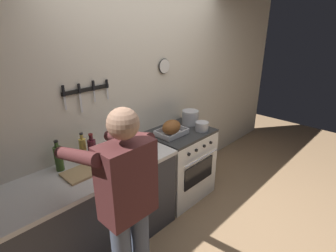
{
  "coord_description": "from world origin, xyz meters",
  "views": [
    {
      "loc": [
        -2.02,
        -0.95,
        2.14
      ],
      "look_at": [
        -0.14,
        0.85,
        1.11
      ],
      "focal_mm": 28.15,
      "sensor_mm": 36.0,
      "label": 1
    }
  ],
  "objects_px": {
    "bottle_hot_sauce": "(121,143)",
    "bottle_cooking_oil": "(83,149)",
    "person_cook": "(126,202)",
    "saucepan": "(202,126)",
    "stock_pot": "(190,117)",
    "cutting_board": "(84,172)",
    "stove": "(179,164)",
    "roasting_pan": "(171,128)",
    "bottle_wine_red": "(92,151)",
    "bottle_olive_oil": "(59,158)"
  },
  "relations": [
    {
      "from": "stove",
      "to": "saucepan",
      "type": "distance_m",
      "value": 0.57
    },
    {
      "from": "person_cook",
      "to": "bottle_hot_sauce",
      "type": "distance_m",
      "value": 0.95
    },
    {
      "from": "stove",
      "to": "saucepan",
      "type": "relative_size",
      "value": 5.54
    },
    {
      "from": "roasting_pan",
      "to": "bottle_olive_oil",
      "type": "xyz_separation_m",
      "value": [
        -1.27,
        0.19,
        0.04
      ]
    },
    {
      "from": "stove",
      "to": "bottle_olive_oil",
      "type": "bearing_deg",
      "value": 172.39
    },
    {
      "from": "stove",
      "to": "stock_pot",
      "type": "height_order",
      "value": "stock_pot"
    },
    {
      "from": "saucepan",
      "to": "bottle_wine_red",
      "type": "relative_size",
      "value": 0.55
    },
    {
      "from": "person_cook",
      "to": "saucepan",
      "type": "distance_m",
      "value": 1.61
    },
    {
      "from": "stock_pot",
      "to": "stove",
      "type": "bearing_deg",
      "value": -165.91
    },
    {
      "from": "saucepan",
      "to": "stock_pot",
      "type": "bearing_deg",
      "value": 72.99
    },
    {
      "from": "stove",
      "to": "roasting_pan",
      "type": "xyz_separation_m",
      "value": [
        -0.15,
        0.0,
        0.53
      ]
    },
    {
      "from": "stock_pot",
      "to": "cutting_board",
      "type": "height_order",
      "value": "stock_pot"
    },
    {
      "from": "bottle_hot_sauce",
      "to": "bottle_wine_red",
      "type": "distance_m",
      "value": 0.35
    },
    {
      "from": "person_cook",
      "to": "bottle_wine_red",
      "type": "distance_m",
      "value": 0.78
    },
    {
      "from": "saucepan",
      "to": "cutting_board",
      "type": "xyz_separation_m",
      "value": [
        -1.5,
        0.16,
        -0.04
      ]
    },
    {
      "from": "bottle_hot_sauce",
      "to": "bottle_olive_oil",
      "type": "xyz_separation_m",
      "value": [
        -0.62,
        0.07,
        0.04
      ]
    },
    {
      "from": "bottle_wine_red",
      "to": "bottle_cooking_oil",
      "type": "xyz_separation_m",
      "value": [
        -0.04,
        0.1,
        -0.0
      ]
    },
    {
      "from": "person_cook",
      "to": "bottle_cooking_oil",
      "type": "relative_size",
      "value": 5.81
    },
    {
      "from": "bottle_olive_oil",
      "to": "bottle_cooking_oil",
      "type": "relative_size",
      "value": 1.01
    },
    {
      "from": "stock_pot",
      "to": "bottle_wine_red",
      "type": "distance_m",
      "value": 1.42
    },
    {
      "from": "person_cook",
      "to": "roasting_pan",
      "type": "distance_m",
      "value": 1.36
    },
    {
      "from": "stock_pot",
      "to": "bottle_hot_sauce",
      "type": "height_order",
      "value": "bottle_hot_sauce"
    },
    {
      "from": "stock_pot",
      "to": "bottle_hot_sauce",
      "type": "relative_size",
      "value": 1.13
    },
    {
      "from": "roasting_pan",
      "to": "bottle_hot_sauce",
      "type": "relative_size",
      "value": 1.87
    },
    {
      "from": "saucepan",
      "to": "bottle_cooking_oil",
      "type": "distance_m",
      "value": 1.43
    },
    {
      "from": "cutting_board",
      "to": "roasting_pan",
      "type": "bearing_deg",
      "value": 0.66
    },
    {
      "from": "bottle_hot_sauce",
      "to": "bottle_wine_red",
      "type": "height_order",
      "value": "bottle_wine_red"
    },
    {
      "from": "stove",
      "to": "roasting_pan",
      "type": "distance_m",
      "value": 0.55
    },
    {
      "from": "saucepan",
      "to": "bottle_olive_oil",
      "type": "xyz_separation_m",
      "value": [
        -1.63,
        0.36,
        0.07
      ]
    },
    {
      "from": "stove",
      "to": "saucepan",
      "type": "height_order",
      "value": "saucepan"
    },
    {
      "from": "bottle_hot_sauce",
      "to": "cutting_board",
      "type": "bearing_deg",
      "value": -165.41
    },
    {
      "from": "person_cook",
      "to": "roasting_pan",
      "type": "xyz_separation_m",
      "value": [
        1.18,
        0.66,
        0.03
      ]
    },
    {
      "from": "bottle_olive_oil",
      "to": "stove",
      "type": "bearing_deg",
      "value": -7.61
    },
    {
      "from": "cutting_board",
      "to": "saucepan",
      "type": "bearing_deg",
      "value": -6.22
    },
    {
      "from": "person_cook",
      "to": "bottle_olive_oil",
      "type": "height_order",
      "value": "person_cook"
    },
    {
      "from": "bottle_hot_sauce",
      "to": "bottle_cooking_oil",
      "type": "distance_m",
      "value": 0.39
    },
    {
      "from": "cutting_board",
      "to": "bottle_olive_oil",
      "type": "distance_m",
      "value": 0.26
    },
    {
      "from": "person_cook",
      "to": "bottle_hot_sauce",
      "type": "xyz_separation_m",
      "value": [
        0.54,
        0.78,
        0.03
      ]
    },
    {
      "from": "saucepan",
      "to": "bottle_cooking_oil",
      "type": "xyz_separation_m",
      "value": [
        -1.38,
        0.37,
        0.07
      ]
    },
    {
      "from": "stove",
      "to": "bottle_hot_sauce",
      "type": "bearing_deg",
      "value": 171.49
    },
    {
      "from": "roasting_pan",
      "to": "stock_pot",
      "type": "relative_size",
      "value": 1.66
    },
    {
      "from": "person_cook",
      "to": "bottle_cooking_oil",
      "type": "height_order",
      "value": "person_cook"
    },
    {
      "from": "bottle_olive_oil",
      "to": "bottle_hot_sauce",
      "type": "bearing_deg",
      "value": -6.45
    },
    {
      "from": "bottle_hot_sauce",
      "to": "bottle_olive_oil",
      "type": "height_order",
      "value": "bottle_olive_oil"
    },
    {
      "from": "stove",
      "to": "person_cook",
      "type": "relative_size",
      "value": 0.54
    },
    {
      "from": "bottle_hot_sauce",
      "to": "stove",
      "type": "bearing_deg",
      "value": -8.51
    },
    {
      "from": "person_cook",
      "to": "stock_pot",
      "type": "relative_size",
      "value": 7.83
    },
    {
      "from": "bottle_olive_oil",
      "to": "bottle_cooking_oil",
      "type": "distance_m",
      "value": 0.24
    },
    {
      "from": "stock_pot",
      "to": "cutting_board",
      "type": "relative_size",
      "value": 0.59
    },
    {
      "from": "bottle_cooking_oil",
      "to": "person_cook",
      "type": "bearing_deg",
      "value": -100.29
    }
  ]
}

